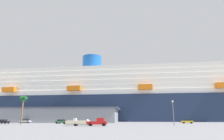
% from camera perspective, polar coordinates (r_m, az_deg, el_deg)
% --- Properties ---
extents(ground_plane, '(600.00, 600.00, 0.00)m').
position_cam_1_polar(ground_plane, '(99.22, -5.90, -14.43)').
color(ground_plane, gray).
extents(cruise_ship, '(281.29, 42.44, 53.44)m').
position_cam_1_polar(cruise_ship, '(134.57, 10.84, -7.92)').
color(cruise_ship, '#1E2D4C').
rests_on(cruise_ship, ground_plane).
extents(terminal_building, '(67.57, 30.07, 6.90)m').
position_cam_1_polar(terminal_building, '(108.13, -16.16, -12.04)').
color(terminal_building, gray).
rests_on(terminal_building, ground_plane).
extents(pickup_truck, '(5.71, 2.55, 2.20)m').
position_cam_1_polar(pickup_truck, '(58.81, -3.97, -14.35)').
color(pickup_truck, red).
rests_on(pickup_truck, ground_plane).
extents(small_boat_on_trailer, '(8.79, 2.32, 2.15)m').
position_cam_1_polar(small_boat_on_trailer, '(59.85, -9.08, -14.29)').
color(small_boat_on_trailer, '#595960').
rests_on(small_boat_on_trailer, ground_plane).
extents(palm_tree, '(3.05, 3.02, 9.72)m').
position_cam_1_polar(palm_tree, '(79.43, -23.62, -8.02)').
color(palm_tree, brown).
rests_on(palm_tree, ground_plane).
extents(street_lamp, '(0.56, 0.56, 7.03)m').
position_cam_1_polar(street_lamp, '(60.93, 16.73, -10.40)').
color(street_lamp, slate).
rests_on(street_lamp, ground_plane).
extents(parked_car_yellow_taxi, '(4.37, 2.24, 1.58)m').
position_cam_1_polar(parked_car_yellow_taxi, '(88.52, 20.35, -13.32)').
color(parked_car_yellow_taxi, yellow).
rests_on(parked_car_yellow_taxi, ground_plane).
extents(parked_car_green_wagon, '(4.92, 2.54, 1.58)m').
position_cam_1_polar(parked_car_green_wagon, '(82.03, -13.93, -13.81)').
color(parked_car_green_wagon, '#2D723F').
rests_on(parked_car_green_wagon, ground_plane).
extents(parked_car_silver_sedan, '(4.81, 2.20, 1.58)m').
position_cam_1_polar(parked_car_silver_sedan, '(98.74, -23.11, -12.99)').
color(parked_car_silver_sedan, silver).
rests_on(parked_car_silver_sedan, ground_plane).
extents(parked_car_black_coupe, '(4.45, 2.25, 1.58)m').
position_cam_1_polar(parked_car_black_coupe, '(90.11, -28.14, -12.59)').
color(parked_car_black_coupe, black).
rests_on(parked_car_black_coupe, ground_plane).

